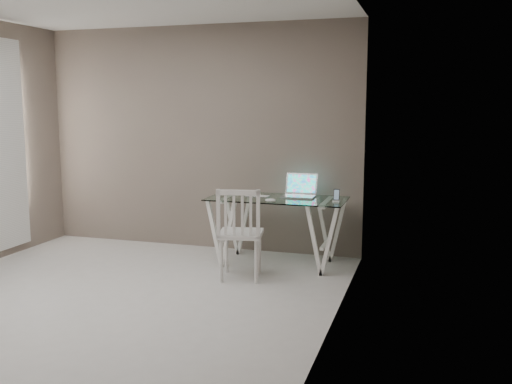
{
  "coord_description": "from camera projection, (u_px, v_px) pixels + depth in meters",
  "views": [
    {
      "loc": [
        2.7,
        -4.22,
        1.75
      ],
      "look_at": [
        0.98,
        1.43,
        0.85
      ],
      "focal_mm": 40.0,
      "sensor_mm": 36.0,
      "label": 1
    }
  ],
  "objects": [
    {
      "name": "room",
      "position": [
        90.0,
        109.0,
        4.81
      ],
      "size": [
        4.5,
        4.52,
        2.71
      ],
      "color": "#BAB7B2",
      "rests_on": "ground"
    },
    {
      "name": "desk",
      "position": [
        277.0,
        230.0,
        6.28
      ],
      "size": [
        1.5,
        0.7,
        0.75
      ],
      "color": "silver",
      "rests_on": "ground"
    },
    {
      "name": "chair",
      "position": [
        240.0,
        230.0,
        5.69
      ],
      "size": [
        0.51,
        0.51,
        0.95
      ],
      "rotation": [
        0.0,
        0.0,
        0.2
      ],
      "color": "silver",
      "rests_on": "ground"
    },
    {
      "name": "laptop",
      "position": [
        300.0,
        191.0,
        6.34
      ],
      "size": [
        0.36,
        0.32,
        0.25
      ],
      "color": "silver",
      "rests_on": "desk"
    },
    {
      "name": "keyboard",
      "position": [
        257.0,
        196.0,
        6.34
      ],
      "size": [
        0.27,
        0.12,
        0.01
      ],
      "primitive_type": "cube",
      "color": "silver",
      "rests_on": "desk"
    },
    {
      "name": "mouse",
      "position": [
        270.0,
        200.0,
        5.97
      ],
      "size": [
        0.12,
        0.07,
        0.04
      ],
      "primitive_type": "ellipsoid",
      "color": "white",
      "rests_on": "desk"
    },
    {
      "name": "phone_dock",
      "position": [
        336.0,
        198.0,
        5.98
      ],
      "size": [
        0.07,
        0.07,
        0.13
      ],
      "color": "white",
      "rests_on": "desk"
    }
  ]
}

